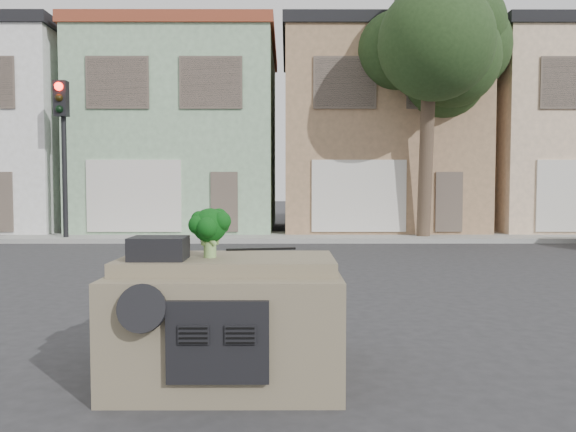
{
  "coord_description": "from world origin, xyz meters",
  "views": [
    {
      "loc": [
        0.54,
        -8.22,
        1.76
      ],
      "look_at": [
        0.56,
        0.5,
        1.3
      ],
      "focal_mm": 35.0,
      "sensor_mm": 36.0,
      "label": 1
    }
  ],
  "objects": [
    {
      "name": "townhouse_tan",
      "position": [
        4.0,
        14.5,
        3.77
      ],
      "size": [
        7.2,
        8.2,
        7.55
      ],
      "primitive_type": "cube",
      "color": "#9D7957",
      "rests_on": "ground"
    },
    {
      "name": "townhouse_white",
      "position": [
        -11.0,
        14.5,
        3.77
      ],
      "size": [
        7.2,
        8.2,
        7.55
      ],
      "primitive_type": "cube",
      "color": "white",
      "rests_on": "ground"
    },
    {
      "name": "townhouse_beige",
      "position": [
        11.5,
        14.5,
        3.77
      ],
      "size": [
        7.2,
        8.2,
        7.55
      ],
      "primitive_type": "cube",
      "color": "beige",
      "rests_on": "ground"
    },
    {
      "name": "townhouse_mint",
      "position": [
        -3.5,
        14.5,
        3.77
      ],
      "size": [
        7.2,
        8.2,
        7.55
      ],
      "primitive_type": "cube",
      "color": "#8DB28C",
      "rests_on": "ground"
    },
    {
      "name": "ground_plane",
      "position": [
        0.0,
        0.0,
        0.0
      ],
      "size": [
        120.0,
        120.0,
        0.0
      ],
      "primitive_type": "plane",
      "color": "#303033",
      "rests_on": "ground"
    },
    {
      "name": "car_dashboard",
      "position": [
        0.0,
        -3.0,
        0.56
      ],
      "size": [
        2.0,
        1.8,
        1.12
      ],
      "primitive_type": "cube",
      "color": "#71664F",
      "rests_on": "ground"
    },
    {
      "name": "tree_near",
      "position": [
        5.0,
        9.8,
        4.25
      ],
      "size": [
        4.4,
        4.0,
        8.5
      ],
      "primitive_type": "cube",
      "color": "#213719",
      "rests_on": "ground"
    },
    {
      "name": "instrument_hump",
      "position": [
        -0.58,
        -3.35,
        1.22
      ],
      "size": [
        0.48,
        0.38,
        0.2
      ],
      "primitive_type": "cube",
      "color": "black",
      "rests_on": "car_dashboard"
    },
    {
      "name": "traffic_signal",
      "position": [
        -6.5,
        9.5,
        2.55
      ],
      "size": [
        0.4,
        0.4,
        5.1
      ],
      "primitive_type": "cube",
      "color": "black",
      "rests_on": "ground"
    },
    {
      "name": "broccoli",
      "position": [
        -0.16,
        -3.2,
        1.35
      ],
      "size": [
        0.43,
        0.43,
        0.45
      ],
      "primitive_type": "cube",
      "rotation": [
        0.0,
        0.0,
        1.39
      ],
      "color": "#08350C",
      "rests_on": "car_dashboard"
    },
    {
      "name": "sidewalk",
      "position": [
        0.0,
        10.5,
        0.07
      ],
      "size": [
        40.0,
        3.0,
        0.15
      ],
      "primitive_type": "cube",
      "color": "gray",
      "rests_on": "ground"
    },
    {
      "name": "wiper_arm",
      "position": [
        0.28,
        -2.62,
        1.13
      ],
      "size": [
        0.69,
        0.15,
        0.02
      ],
      "primitive_type": "cube",
      "rotation": [
        0.0,
        0.0,
        0.17
      ],
      "color": "black",
      "rests_on": "car_dashboard"
    }
  ]
}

